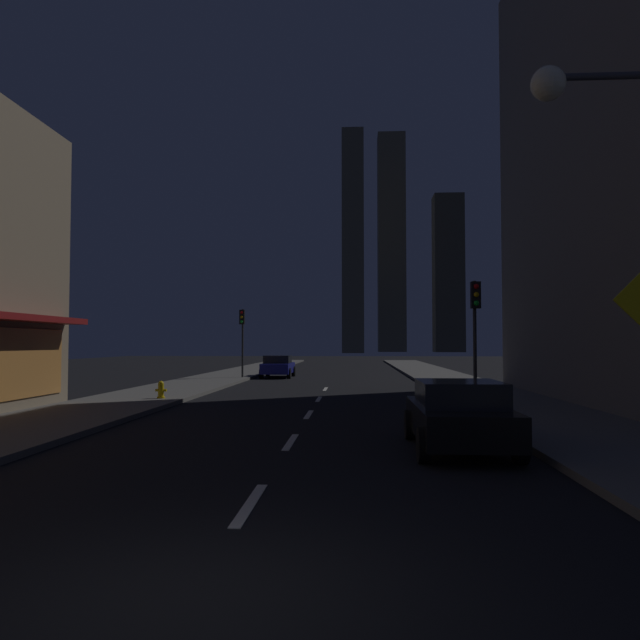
{
  "coord_description": "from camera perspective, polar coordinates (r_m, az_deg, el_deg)",
  "views": [
    {
      "loc": [
        1.45,
        -5.06,
        2.22
      ],
      "look_at": [
        0.0,
        19.6,
        3.2
      ],
      "focal_mm": 33.5,
      "sensor_mm": 36.0,
      "label": 1
    }
  ],
  "objects": [
    {
      "name": "sidewalk_left",
      "position": [
        38.07,
        -9.5,
        -5.46
      ],
      "size": [
        4.0,
        76.0,
        0.15
      ],
      "primitive_type": "cube",
      "color": "#605E59",
      "rests_on": "ground"
    },
    {
      "name": "traffic_light_near_right",
      "position": [
        20.74,
        14.62,
        0.49
      ],
      "size": [
        0.32,
        0.48,
        4.2
      ],
      "color": "#2D2D2D",
      "rests_on": "sidewalk_right"
    },
    {
      "name": "skyscraper_distant_mid",
      "position": [
        163.79,
        6.84,
        7.32
      ],
      "size": [
        7.35,
        6.96,
        58.88
      ],
      "primitive_type": "cube",
      "color": "brown",
      "rests_on": "ground"
    },
    {
      "name": "sidewalk_right",
      "position": [
        37.53,
        11.92,
        -5.49
      ],
      "size": [
        4.0,
        76.0,
        0.15
      ],
      "primitive_type": "cube",
      "color": "#605E59",
      "rests_on": "ground"
    },
    {
      "name": "ground_plane",
      "position": [
        37.16,
        1.13,
        -5.77
      ],
      "size": [
        78.0,
        136.0,
        0.1
      ],
      "primitive_type": "cube",
      "color": "black"
    },
    {
      "name": "fire_hydrant_far_left",
      "position": [
        23.52,
        -14.95,
        -6.49
      ],
      "size": [
        0.42,
        0.3,
        0.65
      ],
      "color": "gold",
      "rests_on": "sidewalk_left"
    },
    {
      "name": "skyscraper_distant_tall",
      "position": [
        143.74,
        3.16,
        7.44
      ],
      "size": [
        5.14,
        8.13,
        52.87
      ],
      "primitive_type": "cube",
      "color": "brown",
      "rests_on": "ground"
    },
    {
      "name": "car_parked_near",
      "position": [
        12.87,
        13.11,
        -8.81
      ],
      "size": [
        1.98,
        4.24,
        1.45
      ],
      "color": "black",
      "rests_on": "ground"
    },
    {
      "name": "skyscraper_distant_short",
      "position": [
        160.08,
        12.16,
        4.37
      ],
      "size": [
        7.65,
        6.7,
        41.15
      ],
      "primitive_type": "cube",
      "color": "#3F3C2F",
      "rests_on": "ground"
    },
    {
      "name": "car_parked_far",
      "position": [
        39.26,
        -4.04,
        -4.42
      ],
      "size": [
        1.98,
        4.24,
        1.45
      ],
      "color": "navy",
      "rests_on": "ground"
    },
    {
      "name": "traffic_light_far_left",
      "position": [
        37.08,
        -7.44,
        -0.74
      ],
      "size": [
        0.32,
        0.48,
        4.2
      ],
      "color": "#2D2D2D",
      "rests_on": "sidewalk_left"
    },
    {
      "name": "lane_marking_center",
      "position": [
        16.28,
        -1.81,
        -10.09
      ],
      "size": [
        0.16,
        28.2,
        0.01
      ],
      "color": "silver",
      "rests_on": "ground"
    },
    {
      "name": "street_lamp_right",
      "position": [
        10.88,
        25.08,
        13.11
      ],
      "size": [
        1.96,
        0.56,
        6.58
      ],
      "color": "#38383D",
      "rests_on": "sidewalk_right"
    }
  ]
}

